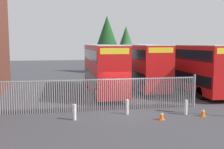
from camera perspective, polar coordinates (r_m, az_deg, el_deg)
name	(u,v)px	position (r m, az deg, el deg)	size (l,w,h in m)	color
ground_plane	(104,90)	(26.57, -1.59, -3.33)	(100.00, 100.00, 0.00)	#3D3D42
palisade_fence	(99,94)	(18.34, -2.69, -4.04)	(13.92, 0.14, 2.35)	gray
double_decker_bus_near_gate	(103,67)	(24.88, -1.82, 1.63)	(2.54, 10.81, 4.42)	red
double_decker_bus_behind_fence_left	(194,66)	(26.58, 16.85, 1.67)	(2.54, 10.81, 4.42)	red
double_decker_bus_behind_fence_right	(142,65)	(27.73, 6.21, 2.09)	(2.54, 10.81, 4.42)	red
double_decker_bus_far_back	(136,57)	(42.84, 5.10, 3.64)	(2.54, 10.81, 4.42)	#B70C0C
bollard_near_left	(75,112)	(16.48, -7.85, -7.82)	(0.20, 0.20, 0.95)	silver
bollard_center_front	(127,107)	(17.65, 3.17, -6.80)	(0.20, 0.20, 0.95)	silver
bollard_near_right	(186,107)	(18.16, 15.22, -6.64)	(0.20, 0.20, 0.95)	silver
traffic_cone_by_gate	(162,115)	(16.67, 10.36, -8.35)	(0.34, 0.34, 0.59)	orange
traffic_cone_mid_forecourt	(203,112)	(18.09, 18.54, -7.41)	(0.34, 0.34, 0.59)	orange
tree_tall_back	(126,42)	(46.59, 2.94, 6.91)	(3.59, 3.59, 7.46)	#4C3823
tree_short_side	(107,36)	(42.93, -1.06, 8.05)	(4.38, 4.38, 8.84)	#4C3823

